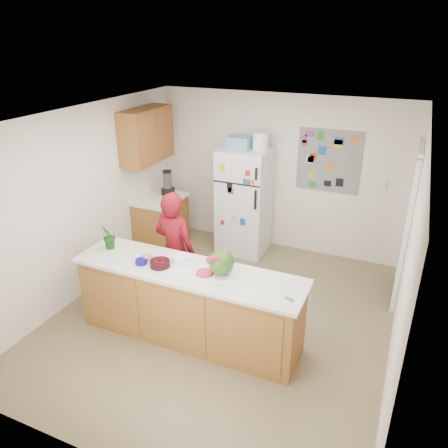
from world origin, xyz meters
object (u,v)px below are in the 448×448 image
at_px(refrigerator, 244,201).
at_px(person, 175,250).
at_px(watermelon, 221,262).
at_px(cherry_bowl, 160,264).

xyz_separation_m(refrigerator, person, (-0.24, -1.81, -0.07)).
xyz_separation_m(person, watermelon, (0.88, -0.52, 0.29)).
bearing_deg(cherry_bowl, person, 105.79).
relative_size(refrigerator, cherry_bowl, 7.59).
bearing_deg(refrigerator, person, -97.59).
distance_m(refrigerator, watermelon, 2.43).
bearing_deg(person, cherry_bowl, 110.76).
height_order(watermelon, cherry_bowl, watermelon).
bearing_deg(cherry_bowl, refrigerator, 88.54).
relative_size(refrigerator, person, 1.08).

